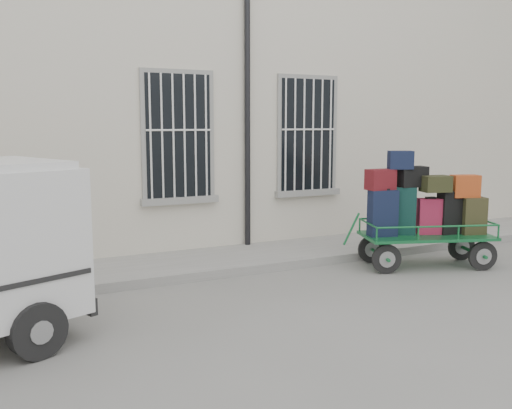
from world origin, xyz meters
name	(u,v)px	position (x,y,z in m)	size (l,w,h in m)	color
ground	(275,300)	(0.00, 0.00, 0.00)	(80.00, 80.00, 0.00)	slate
building	(159,100)	(0.00, 5.50, 3.00)	(24.00, 5.15, 6.00)	beige
sidewalk	(216,261)	(0.00, 2.20, 0.07)	(24.00, 1.70, 0.15)	gray
luggage_cart	(424,212)	(3.19, 0.55, 0.96)	(2.61, 1.65, 2.02)	black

